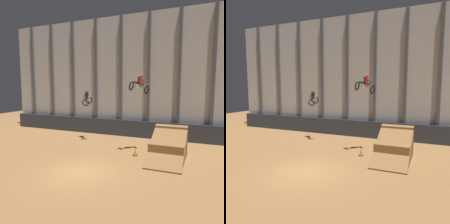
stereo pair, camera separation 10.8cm
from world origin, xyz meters
TOP-DOWN VIEW (x-y plane):
  - ground_plane at (0.00, 0.00)m, footprint 60.00×60.00m
  - arena_back_wall at (-0.00, 11.19)m, footprint 32.00×0.40m
  - lower_barrier at (0.00, 10.46)m, footprint 31.36×0.20m
  - dirt_ramp at (4.63, 4.94)m, footprint 2.47×4.24m
  - rider_bike_left_air at (-3.87, 7.71)m, footprint 1.66×1.69m
  - rider_bike_right_air at (2.08, 5.71)m, footprint 1.68×1.65m
  - traffic_cone_near_ramp at (2.15, 4.55)m, footprint 0.36×0.36m

SIDE VIEW (x-z plane):
  - ground_plane at x=0.00m, z-range 0.00..0.00m
  - traffic_cone_near_ramp at x=2.15m, z-range -0.01..0.57m
  - dirt_ramp at x=4.63m, z-range -0.38..2.05m
  - lower_barrier at x=0.00m, z-range 0.00..1.77m
  - rider_bike_left_air at x=-3.87m, z-range 3.30..4.90m
  - rider_bike_right_air at x=2.08m, z-range 4.68..6.26m
  - arena_back_wall at x=0.00m, z-range 0.00..12.83m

